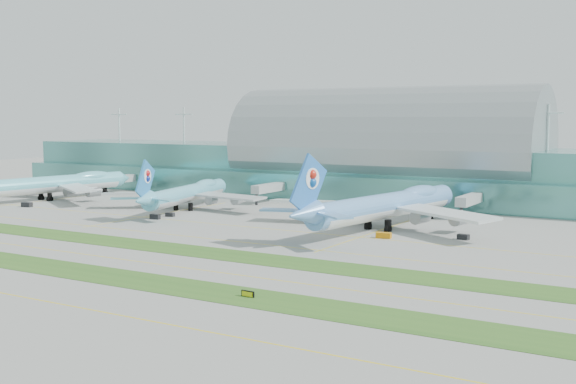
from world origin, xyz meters
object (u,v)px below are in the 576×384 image
Objects in this scene: terminal at (385,162)px; airliner_b at (188,192)px; airliner_a at (55,183)px; taxiway_sign_east at (248,294)px; airliner_c at (387,204)px.

terminal is 5.04× the size of airliner_b.
taxiway_sign_east is at bearing -22.04° from airliner_a.
airliner_c is 29.91× the size of taxiway_sign_east.
airliner_c is at bearing 7.72° from airliner_a.
airliner_c is (30.88, -70.70, -7.22)m from terminal.
airliner_b is at bearing 137.29° from taxiway_sign_east.
terminal is at bearing 108.69° from taxiway_sign_east.
airliner_c is (75.71, -5.15, 1.21)m from airliner_b.
terminal is at bearing 41.15° from airliner_a.
terminal reaches higher than airliner_a.
airliner_a is at bearing -147.63° from terminal.
terminal is 79.86m from airliner_b.
airliner_a is 138.42m from airliner_c.
airliner_c reaches higher than taxiway_sign_east.
airliner_c is at bearing -17.51° from airliner_b.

